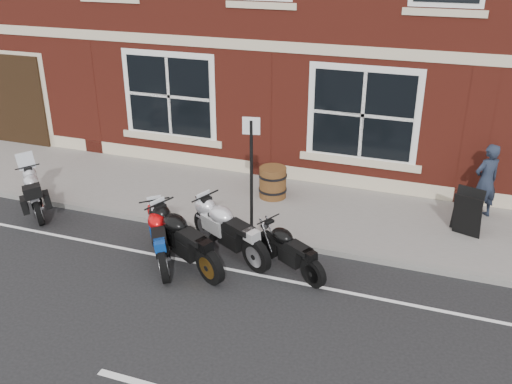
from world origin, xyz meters
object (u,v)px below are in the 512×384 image
at_px(moto_naked_black, 290,248).
at_px(a_board_sign, 467,213).
at_px(moto_sport_silver, 230,228).
at_px(pedestrian_left, 486,181).
at_px(barrel_planter, 273,182).
at_px(moto_touring_silver, 36,191).
at_px(moto_sport_black, 184,237).
at_px(parking_sign, 251,167).
at_px(moto_sport_red, 163,235).

xyz_separation_m(moto_naked_black, a_board_sign, (3.05, 2.41, 0.11)).
bearing_deg(moto_sport_silver, pedestrian_left, -26.12).
bearing_deg(moto_sport_silver, barrel_planter, 29.08).
bearing_deg(a_board_sign, barrel_planter, -166.64).
relative_size(moto_touring_silver, a_board_sign, 1.55).
bearing_deg(moto_sport_black, parking_sign, 1.52).
xyz_separation_m(moto_sport_black, moto_naked_black, (1.92, 0.48, -0.11)).
relative_size(moto_naked_black, parking_sign, 0.66).
xyz_separation_m(moto_sport_silver, pedestrian_left, (4.61, 3.18, 0.38)).
height_order(moto_sport_silver, a_board_sign, a_board_sign).
bearing_deg(barrel_planter, parking_sign, -86.04).
height_order(moto_naked_black, barrel_planter, barrel_planter).
xyz_separation_m(moto_touring_silver, a_board_sign, (9.15, 1.94, 0.08)).
bearing_deg(moto_touring_silver, moto_sport_red, -57.43).
xyz_separation_m(moto_sport_red, barrel_planter, (1.14, 3.23, -0.05)).
bearing_deg(moto_naked_black, a_board_sign, -19.39).
distance_m(moto_touring_silver, moto_sport_silver, 4.85).
distance_m(moto_sport_black, a_board_sign, 5.74).
height_order(moto_naked_black, parking_sign, parking_sign).
xyz_separation_m(a_board_sign, barrel_planter, (-4.30, 0.37, -0.10)).
height_order(moto_sport_silver, barrel_planter, moto_sport_silver).
bearing_deg(moto_sport_silver, a_board_sign, -33.27).
bearing_deg(moto_sport_silver, parking_sign, 20.61).
bearing_deg(moto_sport_silver, moto_naked_black, -68.37).
height_order(moto_touring_silver, moto_sport_silver, moto_touring_silver).
bearing_deg(a_board_sign, moto_sport_red, -133.95).
height_order(barrel_planter, parking_sign, parking_sign).
height_order(moto_touring_silver, barrel_planter, moto_touring_silver).
bearing_deg(moto_naked_black, barrel_planter, 56.57).
bearing_deg(moto_naked_black, moto_touring_silver, 117.90).
bearing_deg(pedestrian_left, moto_sport_red, -6.09).
bearing_deg(moto_sport_black, barrel_planter, 17.73).
bearing_deg(moto_naked_black, parking_sign, 80.24).
bearing_deg(moto_naked_black, moto_sport_silver, 114.67).
relative_size(moto_sport_red, barrel_planter, 2.53).
bearing_deg(barrel_planter, moto_sport_black, -101.59).
distance_m(a_board_sign, barrel_planter, 4.32).
height_order(moto_sport_black, a_board_sign, a_board_sign).
bearing_deg(moto_touring_silver, barrel_planter, -17.93).
height_order(moto_sport_black, barrel_planter, moto_sport_black).
height_order(moto_sport_black, moto_naked_black, moto_sport_black).
xyz_separation_m(moto_touring_silver, moto_sport_silver, (4.84, -0.30, 0.07)).
distance_m(pedestrian_left, a_board_sign, 1.06).
bearing_deg(a_board_sign, moto_sport_silver, -134.29).
height_order(moto_sport_silver, moto_naked_black, moto_sport_silver).
height_order(moto_touring_silver, a_board_sign, moto_touring_silver).
bearing_deg(moto_sport_black, moto_sport_red, 117.34).
distance_m(moto_touring_silver, moto_naked_black, 6.12).
bearing_deg(moto_sport_black, pedestrian_left, -24.68).
xyz_separation_m(moto_sport_red, a_board_sign, (5.44, 2.87, 0.05)).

